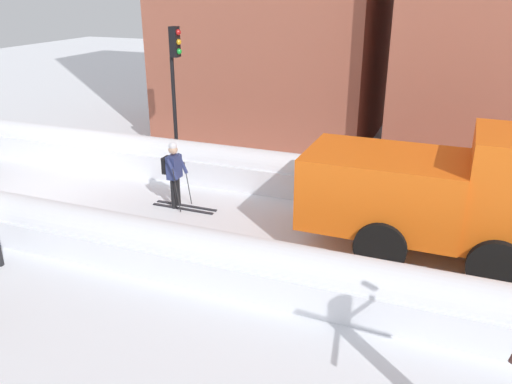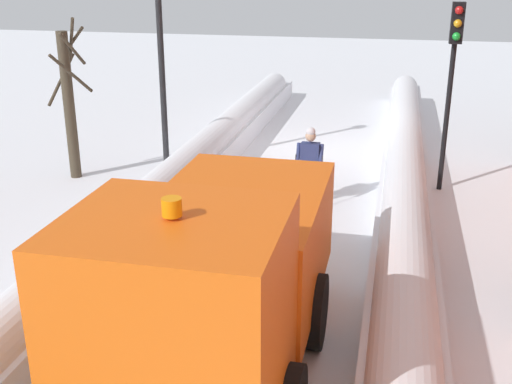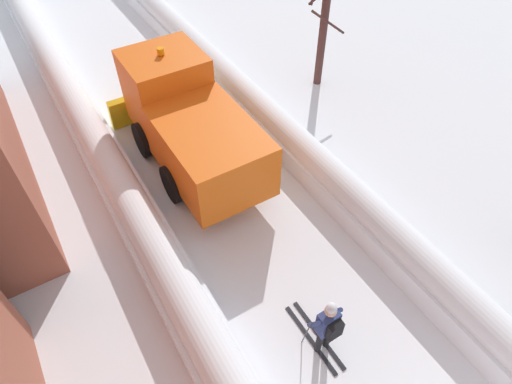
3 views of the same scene
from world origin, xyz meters
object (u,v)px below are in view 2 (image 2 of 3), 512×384
object	(u,v)px
bare_tree_near	(69,101)
traffic_light_pole	(453,62)
street_lamp	(160,31)
skier	(310,162)
plow_truck	(215,282)

from	to	relation	value
bare_tree_near	traffic_light_pole	bearing A→B (deg)	-173.84
street_lamp	skier	bearing A→B (deg)	155.54
traffic_light_pole	bare_tree_near	size ratio (longest dim) A/B	1.10
traffic_light_pole	bare_tree_near	world-z (taller)	traffic_light_pole
traffic_light_pole	plow_truck	bearing A→B (deg)	68.71
traffic_light_pole	street_lamp	distance (m)	7.21
plow_truck	traffic_light_pole	world-z (taller)	traffic_light_pole
skier	bare_tree_near	bearing A→B (deg)	-5.27
plow_truck	bare_tree_near	bearing A→B (deg)	-51.11
traffic_light_pole	bare_tree_near	xyz separation A→B (m)	(9.17, 0.99, -1.11)
skier	street_lamp	xyz separation A→B (m)	(4.19, -1.90, 2.62)
plow_truck	bare_tree_near	size ratio (longest dim) A/B	1.48
street_lamp	bare_tree_near	xyz separation A→B (m)	(1.98, 1.34, -1.62)
traffic_light_pole	street_lamp	world-z (taller)	street_lamp
street_lamp	bare_tree_near	world-z (taller)	street_lamp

